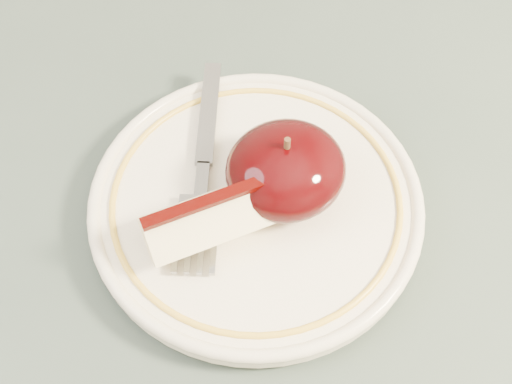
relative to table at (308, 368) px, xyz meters
name	(u,v)px	position (x,y,z in m)	size (l,w,h in m)	color
table	(308,368)	(0.00, 0.00, 0.00)	(0.90, 0.90, 0.75)	brown
plate	(256,203)	(0.00, 0.09, 0.10)	(0.22, 0.22, 0.02)	white
apple_half	(286,170)	(0.02, 0.09, 0.13)	(0.08, 0.07, 0.06)	black
apple_wedge	(213,217)	(-0.04, 0.07, 0.13)	(0.09, 0.04, 0.04)	#FFF2BB
fork	(203,166)	(-0.03, 0.12, 0.11)	(0.09, 0.16, 0.00)	gray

